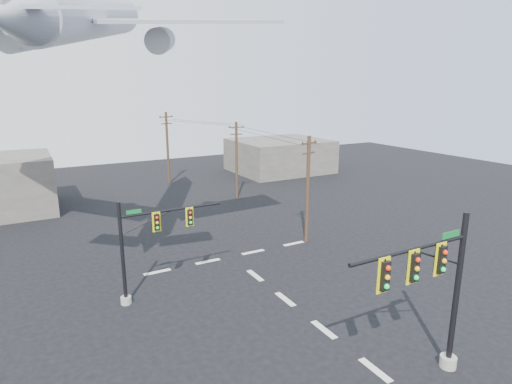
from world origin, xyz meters
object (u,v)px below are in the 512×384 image
utility_pole_b (237,159)px  utility_pole_c (168,147)px  signal_mast_far (146,246)px  utility_pole_a (308,188)px  signal_mast_near (435,292)px  airliner (89,17)px

utility_pole_b → utility_pole_c: utility_pole_c is taller
signal_mast_far → utility_pole_c: size_ratio=0.69×
utility_pole_a → utility_pole_c: bearing=82.0°
signal_mast_far → utility_pole_a: (14.87, 3.64, 1.26)m
utility_pole_b → signal_mast_near: bearing=-87.3°
signal_mast_far → utility_pole_a: utility_pole_a is taller
signal_mast_near → utility_pole_b: 34.57m
signal_mast_near → utility_pole_a: utility_pole_a is taller
utility_pole_b → utility_pole_c: bearing=126.4°
utility_pole_a → utility_pole_c: 28.26m
utility_pole_b → utility_pole_c: (-4.74, 11.72, 0.36)m
signal_mast_near → utility_pole_c: bearing=87.1°
utility_pole_a → signal_mast_near: bearing=-122.8°
airliner → signal_mast_far: bearing=-144.3°
utility_pole_c → utility_pole_b: bearing=-80.7°
signal_mast_near → airliner: bearing=117.2°
utility_pole_a → airliner: 20.73m
signal_mast_near → airliner: size_ratio=0.31×
signal_mast_far → utility_pole_c: (11.48, 31.69, 1.57)m
signal_mast_near → utility_pole_a: bearing=72.1°
airliner → utility_pole_b: bearing=-26.9°
signal_mast_near → utility_pole_b: size_ratio=0.86×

